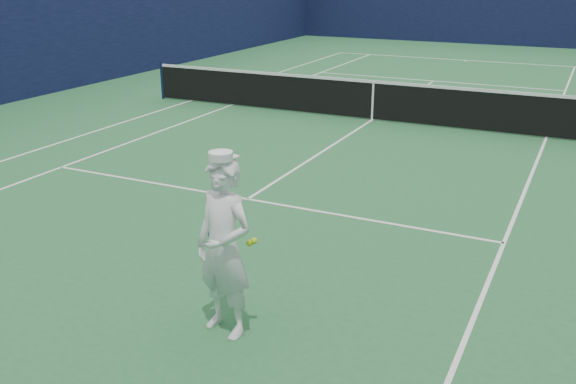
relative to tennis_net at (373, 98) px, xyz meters
The scene contains 5 objects.
ground 0.55m from the tennis_net, ahead, with size 80.00×80.00×0.00m, color #266536.
court_markings 0.55m from the tennis_net, ahead, with size 11.03×23.83×0.01m.
windscreen_fence 1.45m from the tennis_net, ahead, with size 20.12×36.12×4.00m.
tennis_net is the anchor object (origin of this frame).
tennis_player 10.21m from the tennis_net, 79.94° to the right, with size 0.79×0.64×1.99m.
Camera 1 is at (4.97, -15.14, 3.69)m, focal length 40.00 mm.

